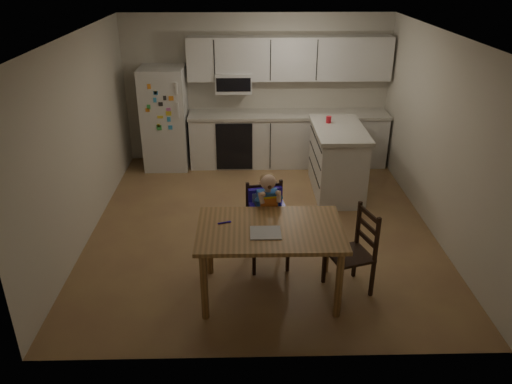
{
  "coord_description": "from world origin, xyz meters",
  "views": [
    {
      "loc": [
        -0.21,
        -5.97,
        3.32
      ],
      "look_at": [
        -0.1,
        -0.93,
        0.93
      ],
      "focal_mm": 35.0,
      "sensor_mm": 36.0,
      "label": 1
    }
  ],
  "objects_px": {
    "red_cup": "(329,120)",
    "dining_table": "(270,237)",
    "kitchen_island": "(337,160)",
    "chair_booster": "(267,209)",
    "chair_side": "(358,245)",
    "refrigerator": "(165,118)"
  },
  "relations": [
    {
      "from": "chair_booster",
      "to": "dining_table",
      "type": "bearing_deg",
      "value": -99.03
    },
    {
      "from": "refrigerator",
      "to": "kitchen_island",
      "type": "relative_size",
      "value": 1.21
    },
    {
      "from": "refrigerator",
      "to": "kitchen_island",
      "type": "bearing_deg",
      "value": -22.44
    },
    {
      "from": "refrigerator",
      "to": "dining_table",
      "type": "distance_m",
      "value": 4.01
    },
    {
      "from": "refrigerator",
      "to": "red_cup",
      "type": "xyz_separation_m",
      "value": [
        2.6,
        -0.9,
        0.24
      ]
    },
    {
      "from": "red_cup",
      "to": "dining_table",
      "type": "bearing_deg",
      "value": -110.01
    },
    {
      "from": "refrigerator",
      "to": "red_cup",
      "type": "distance_m",
      "value": 2.76
    },
    {
      "from": "dining_table",
      "to": "chair_booster",
      "type": "xyz_separation_m",
      "value": [
        -0.01,
        0.62,
        0.0
      ]
    },
    {
      "from": "red_cup",
      "to": "chair_side",
      "type": "height_order",
      "value": "red_cup"
    },
    {
      "from": "kitchen_island",
      "to": "chair_booster",
      "type": "height_order",
      "value": "chair_booster"
    },
    {
      "from": "refrigerator",
      "to": "chair_side",
      "type": "bearing_deg",
      "value": -54.97
    },
    {
      "from": "chair_booster",
      "to": "chair_side",
      "type": "distance_m",
      "value": 1.1
    },
    {
      "from": "refrigerator",
      "to": "dining_table",
      "type": "height_order",
      "value": "refrigerator"
    },
    {
      "from": "kitchen_island",
      "to": "red_cup",
      "type": "relative_size",
      "value": 14.01
    },
    {
      "from": "red_cup",
      "to": "dining_table",
      "type": "height_order",
      "value": "red_cup"
    },
    {
      "from": "kitchen_island",
      "to": "red_cup",
      "type": "xyz_separation_m",
      "value": [
        -0.13,
        0.23,
        0.57
      ]
    },
    {
      "from": "kitchen_island",
      "to": "red_cup",
      "type": "distance_m",
      "value": 0.62
    },
    {
      "from": "dining_table",
      "to": "chair_booster",
      "type": "height_order",
      "value": "chair_booster"
    },
    {
      "from": "kitchen_island",
      "to": "refrigerator",
      "type": "bearing_deg",
      "value": 157.56
    },
    {
      "from": "chair_side",
      "to": "red_cup",
      "type": "bearing_deg",
      "value": 161.19
    },
    {
      "from": "refrigerator",
      "to": "chair_side",
      "type": "relative_size",
      "value": 1.79
    },
    {
      "from": "refrigerator",
      "to": "red_cup",
      "type": "relative_size",
      "value": 16.94
    }
  ]
}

